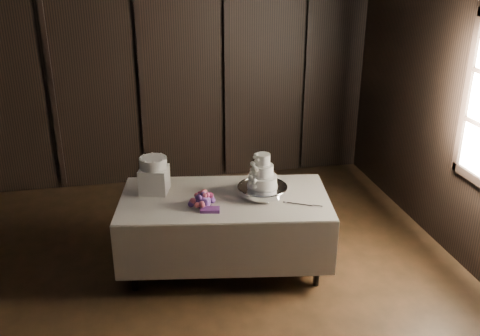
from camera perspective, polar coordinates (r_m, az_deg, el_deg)
name	(u,v)px	position (r m, az deg, el deg)	size (l,w,h in m)	color
room	(158,183)	(3.64, -8.75, -1.57)	(6.08, 7.08, 3.08)	black
display_table	(225,229)	(5.26, -1.61, -6.51)	(2.13, 1.34, 0.76)	beige
cake_stand	(262,191)	(5.14, 2.40, -2.42)	(0.48, 0.48, 0.09)	silver
wedding_cake	(260,175)	(5.05, 2.20, -0.70)	(0.32, 0.28, 0.33)	white
bouquet	(202,200)	(4.92, -4.03, -3.41)	(0.29, 0.39, 0.18)	#BC4D5B
box_pedestal	(154,180)	(5.23, -9.13, -1.26)	(0.26, 0.26, 0.25)	white
small_cake	(153,163)	(5.16, -9.25, 0.55)	(0.26, 0.26, 0.11)	white
cake_knife	(298,204)	(4.99, 6.18, -3.85)	(0.37, 0.02, 0.01)	silver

